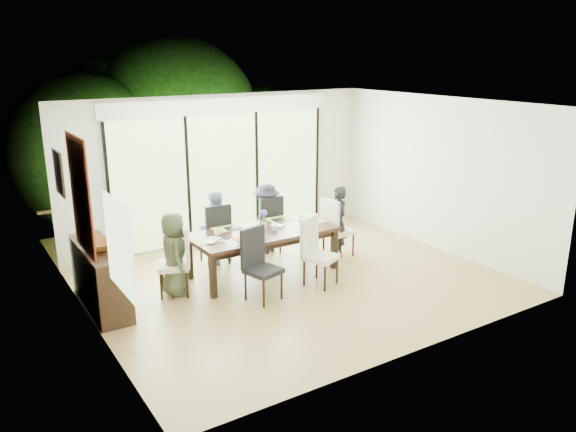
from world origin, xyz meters
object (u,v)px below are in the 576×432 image
person_right_end (338,222)px  cup_c (302,218)px  person_left_end (174,254)px  laptop (217,241)px  chair_left_end (173,260)px  chair_near_left (263,265)px  person_far_left (215,228)px  cup_b (274,228)px  chair_far_left (214,233)px  chair_near_right (321,252)px  sideboard (100,277)px  person_far_right (267,219)px  chair_far_right (266,223)px  chair_right_end (339,227)px  bowl (99,245)px  table_top (263,232)px  cup_a (218,233)px  vase (264,226)px

person_right_end → cup_c: size_ratio=10.40×
person_left_end → laptop: 0.65m
chair_left_end → chair_near_left: size_ratio=1.00×
person_far_left → cup_b: 1.12m
cup_c → chair_far_left: bearing=149.0°
chair_near_left → person_left_end: 1.31m
chair_near_right → chair_near_left: bearing=156.5°
sideboard → person_far_right: bearing=13.0°
laptop → cup_b: bearing=-33.5°
chair_far_right → chair_near_left: same height
chair_far_left → laptop: 1.05m
person_left_end → cup_b: person_left_end is taller
chair_far_left → person_right_end: (1.93, -0.85, 0.09)m
chair_near_right → chair_right_end: bearing=17.5°
person_far_left → cup_b: size_ratio=12.90×
laptop → bowl: (-1.66, 0.12, 0.21)m
chair_far_right → laptop: bearing=36.5°
chair_near_right → sideboard: chair_near_right is taller
chair_far_left → cup_c: bearing=152.5°
table_top → bowl: (-2.51, 0.02, 0.25)m
cup_b → person_far_right: bearing=66.7°
chair_left_end → chair_far_left: (1.05, 0.85, 0.00)m
laptop → bowl: 1.68m
chair_left_end → chair_near_right: bearing=89.5°
person_far_right → cup_c: person_far_right is taller
chair_near_left → person_far_left: bearing=72.9°
person_right_end → cup_b: person_right_end is taller
chair_right_end → sideboard: size_ratio=0.67×
bowl → person_far_left: bearing=21.4°
chair_left_end → cup_b: 1.67m
person_far_right → bowl: size_ratio=2.64×
person_right_end → sideboard: (-3.99, 0.12, -0.17)m
sideboard → bowl: bearing=-90.0°
person_far_right → chair_left_end: bearing=7.2°
person_far_left → bowl: size_ratio=2.64×
chair_near_left → person_left_end: bearing=123.0°
cup_a → cup_b: cup_a is taller
chair_near_right → person_far_right: size_ratio=0.85×
person_left_end → vase: size_ratio=10.75×
cup_c → person_right_end: bearing=-8.4°
cup_b → sideboard: sideboard is taller
cup_c → sideboard: bearing=179.6°
chair_near_right → cup_a: size_ratio=8.87×
chair_left_end → chair_far_left: bearing=152.0°
chair_far_left → chair_near_right: bearing=122.4°
chair_right_end → chair_near_right: (-1.00, -0.87, 0.00)m
bowl → chair_left_end: bearing=-1.2°
sideboard → person_far_left: bearing=18.9°
chair_far_left → laptop: size_ratio=3.33×
person_right_end → chair_far_left: bearing=-99.2°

